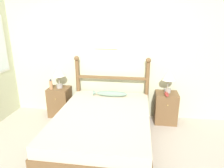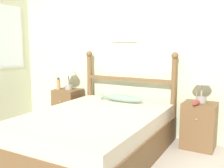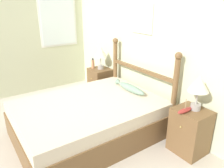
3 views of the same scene
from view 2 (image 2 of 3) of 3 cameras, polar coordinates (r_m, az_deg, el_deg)
wall_back at (r=4.09m, az=3.87°, el=7.52°), size 6.40×0.08×2.55m
bed at (r=3.27m, az=-3.97°, el=-10.95°), size 1.48×2.02×0.52m
headboard at (r=3.99m, az=3.53°, el=-0.93°), size 1.50×0.10×1.25m
nightstand_left at (r=4.54m, az=-9.56°, el=-4.90°), size 0.42×0.40×0.60m
nightstand_right at (r=3.66m, az=18.40°, el=-8.54°), size 0.42×0.40×0.60m
table_lamp_left at (r=4.44m, az=-9.49°, el=2.90°), size 0.25×0.25×0.44m
table_lamp_right at (r=3.57m, az=19.07°, el=1.19°), size 0.25×0.25×0.44m
bottle at (r=4.47m, az=-11.58°, el=-0.01°), size 0.06×0.06×0.21m
model_boat at (r=3.47m, az=17.86°, el=-3.90°), size 0.07×0.26×0.17m
fish_pillow at (r=3.81m, az=2.23°, el=-3.14°), size 0.66×0.13×0.11m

